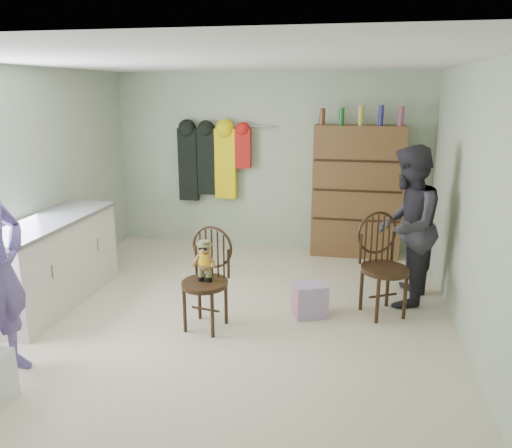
% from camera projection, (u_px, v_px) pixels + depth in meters
% --- Properties ---
extents(ground_plane, '(5.00, 5.00, 0.00)m').
position_uv_depth(ground_plane, '(228.00, 317.00, 5.11)').
color(ground_plane, beige).
rests_on(ground_plane, ground).
extents(room_walls, '(5.00, 5.00, 5.00)m').
position_uv_depth(room_walls, '(239.00, 157.00, 5.20)').
color(room_walls, '#AEBD9E').
rests_on(room_walls, ground).
extents(counter, '(0.64, 1.86, 0.94)m').
position_uv_depth(counter, '(51.00, 262.00, 5.35)').
color(counter, silver).
rests_on(counter, ground).
extents(chair_front, '(0.51, 0.51, 0.99)m').
position_uv_depth(chair_front, '(207.00, 271.00, 4.78)').
color(chair_front, '#392314').
rests_on(chair_front, ground).
extents(chair_far, '(0.64, 0.64, 1.06)m').
position_uv_depth(chair_far, '(382.00, 261.00, 5.09)').
color(chair_far, '#392314').
rests_on(chair_far, ground).
extents(striped_bag, '(0.40, 0.36, 0.34)m').
position_uv_depth(striped_bag, '(310.00, 300.00, 5.11)').
color(striped_bag, pink).
rests_on(striped_bag, ground).
extents(person_right, '(0.84, 0.97, 1.71)m').
position_uv_depth(person_right, '(407.00, 226.00, 5.27)').
color(person_right, '#2D2B33').
rests_on(person_right, ground).
extents(dresser, '(1.20, 0.39, 2.06)m').
position_uv_depth(dresser, '(357.00, 191.00, 6.82)').
color(dresser, brown).
rests_on(dresser, ground).
extents(coat_rack, '(1.42, 0.12, 1.09)m').
position_uv_depth(coat_rack, '(212.00, 161.00, 7.19)').
color(coat_rack, '#99999E').
rests_on(coat_rack, ground).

